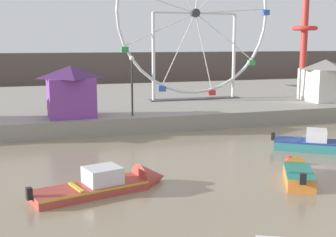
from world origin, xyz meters
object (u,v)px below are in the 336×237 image
Objects in this scene: motorboat_faded_red at (117,183)px; promenade_lamp_near at (132,77)px; ferris_wheel_white_frame at (195,16)px; motorboat_teal_painted at (323,144)px; carnival_booth_white_ticket at (324,79)px; mooring_buoy_orange at (289,160)px; carnival_booth_purple_stall at (71,90)px; drop_tower_red_tower at (304,31)px; motorboat_orange_hull at (298,173)px.

motorboat_faded_red is 1.49× the size of promenade_lamp_near.
promenade_lamp_near is at bearing -135.88° from ferris_wheel_white_frame.
motorboat_faded_red is at bearing -130.85° from motorboat_teal_painted.
carnival_booth_white_ticket is 17.74m from mooring_buoy_orange.
mooring_buoy_orange is (-3.30, -1.88, -0.14)m from motorboat_teal_painted.
drop_tower_red_tower is at bearing 22.78° from carnival_booth_purple_stall.
motorboat_faded_red is 0.42× the size of ferris_wheel_white_frame.
motorboat_faded_red reaches higher than mooring_buoy_orange.
motorboat_faded_red is 12.40m from promenade_lamp_near.
motorboat_faded_red is 8.74m from mooring_buoy_orange.
motorboat_orange_hull is at bearing -126.75° from carnival_booth_white_ticket.
promenade_lamp_near is at bearing -12.96° from carnival_booth_purple_stall.
motorboat_orange_hull reaches higher than mooring_buoy_orange.
motorboat_teal_painted is 1.21× the size of carnival_booth_white_ticket.
drop_tower_red_tower reaches higher than promenade_lamp_near.
motorboat_teal_painted is 10.25× the size of mooring_buoy_orange.
motorboat_teal_painted is 0.32× the size of drop_tower_red_tower.
motorboat_orange_hull is 0.26× the size of ferris_wheel_white_frame.
motorboat_teal_painted is 0.32× the size of ferris_wheel_white_frame.
mooring_buoy_orange is (9.14, -11.19, -2.55)m from carnival_booth_purple_stall.
motorboat_orange_hull is 2.31m from mooring_buoy_orange.
mooring_buoy_orange is at bearing -125.50° from drop_tower_red_tower.
drop_tower_red_tower is 31.71× the size of mooring_buoy_orange.
motorboat_teal_painted reaches higher than mooring_buoy_orange.
drop_tower_red_tower is at bearing -5.90° from motorboat_orange_hull.
promenade_lamp_near reaches higher than mooring_buoy_orange.
ferris_wheel_white_frame is at bearing 44.12° from promenade_lamp_near.
motorboat_faded_red is 0.42× the size of drop_tower_red_tower.
ferris_wheel_white_frame reaches higher than promenade_lamp_near.
carnival_booth_purple_stall reaches higher than motorboat_orange_hull.
carnival_booth_purple_stall is 7.54× the size of mooring_buoy_orange.
drop_tower_red_tower is at bearing 29.74° from promenade_lamp_near.
carnival_booth_white_ticket is (9.89, -4.18, -5.21)m from ferris_wheel_white_frame.
carnival_booth_white_ticket is (20.84, 1.89, 0.05)m from carnival_booth_purple_stall.
ferris_wheel_white_frame is at bearing -159.44° from drop_tower_red_tower.
motorboat_orange_hull is 0.26× the size of drop_tower_red_tower.
motorboat_teal_painted reaches higher than motorboat_faded_red.
carnival_booth_white_ticket reaches higher than motorboat_faded_red.
motorboat_teal_painted is 1.15× the size of promenade_lamp_near.
ferris_wheel_white_frame is 11.94m from carnival_booth_white_ticket.
drop_tower_red_tower reaches higher than mooring_buoy_orange.
motorboat_orange_hull is at bearing -70.98° from promenade_lamp_near.
ferris_wheel_white_frame is at bearing 84.04° from mooring_buoy_orange.
carnival_booth_purple_stall reaches higher than mooring_buoy_orange.
motorboat_faded_red is 22.47m from ferris_wheel_white_frame.
carnival_booth_white_ticket is at bearing 8.96° from promenade_lamp_near.
carnival_booth_white_ticket is at bearing 19.75° from motorboat_faded_red.
drop_tower_red_tower reaches higher than ferris_wheel_white_frame.
ferris_wheel_white_frame reaches higher than carnival_booth_white_ticket.
motorboat_teal_painted is 12.52m from promenade_lamp_near.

